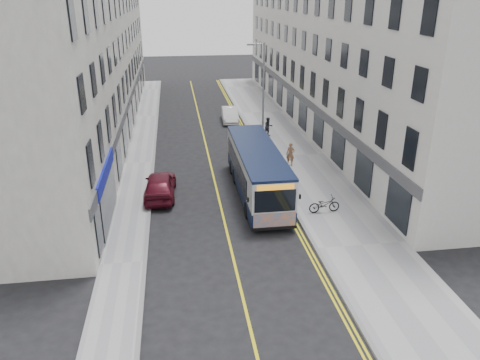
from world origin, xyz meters
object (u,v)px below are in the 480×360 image
object	(u,v)px
car_white	(230,115)
car_maroon	(160,185)
pedestrian_far	(268,127)
city_bus	(257,170)
streetlamp	(262,93)
pedestrian_near	(290,154)
bicycle	(324,204)

from	to	relation	value
car_white	car_maroon	distance (m)	17.50
car_white	pedestrian_far	bearing A→B (deg)	-62.68
car_white	city_bus	bearing A→B (deg)	-89.00
streetlamp	car_white	size ratio (longest dim) A/B	1.99
pedestrian_far	car_white	bearing A→B (deg)	95.38
streetlamp	car_white	world-z (taller)	streetlamp
streetlamp	pedestrian_near	world-z (taller)	streetlamp
pedestrian_near	bicycle	bearing A→B (deg)	-65.42
pedestrian_far	car_maroon	distance (m)	13.93
city_bus	pedestrian_near	world-z (taller)	city_bus
bicycle	pedestrian_far	world-z (taller)	pedestrian_far
streetlamp	car_white	xyz separation A→B (m)	(-1.41, 8.48, -3.72)
city_bus	pedestrian_near	xyz separation A→B (m)	(3.14, 4.40, -0.69)
streetlamp	city_bus	distance (m)	9.04
pedestrian_far	car_white	world-z (taller)	pedestrian_far
car_maroon	pedestrian_near	bearing A→B (deg)	-153.40
streetlamp	car_maroon	distance (m)	11.53
pedestrian_far	car_white	xyz separation A→B (m)	(-2.54, 5.49, -0.25)
pedestrian_near	car_maroon	bearing A→B (deg)	-132.14
city_bus	streetlamp	bearing A→B (deg)	77.61
streetlamp	city_bus	world-z (taller)	streetlamp
pedestrian_far	car_maroon	bearing A→B (deg)	-148.11
bicycle	pedestrian_near	bearing A→B (deg)	-2.04
city_bus	car_maroon	world-z (taller)	city_bus
bicycle	streetlamp	bearing A→B (deg)	4.19
pedestrian_far	pedestrian_near	bearing A→B (deg)	-108.17
bicycle	car_white	world-z (taller)	car_white
streetlamp	city_bus	xyz separation A→B (m)	(-1.85, -8.40, -2.78)
pedestrian_near	car_maroon	xyz separation A→B (m)	(-8.86, -3.90, -0.17)
bicycle	city_bus	bearing A→B (deg)	43.17
pedestrian_near	pedestrian_far	size ratio (longest dim) A/B	1.00
bicycle	pedestrian_far	size ratio (longest dim) A/B	1.09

